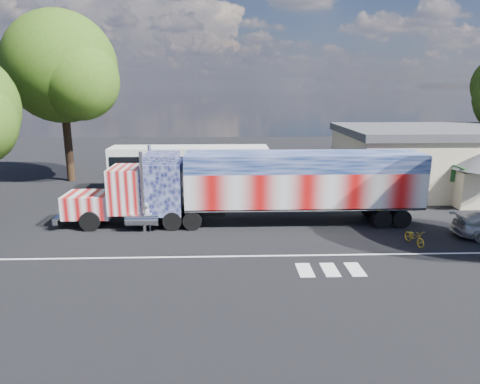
{
  "coord_description": "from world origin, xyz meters",
  "views": [
    {
      "loc": [
        -0.92,
        -23.39,
        8.44
      ],
      "look_at": [
        0.0,
        3.0,
        1.9
      ],
      "focal_mm": 32.0,
      "sensor_mm": 36.0,
      "label": 1
    }
  ],
  "objects_px": {
    "coach_bus": "(190,168)",
    "semi_truck": "(259,185)",
    "woman": "(147,217)",
    "tree_nw_a": "(63,68)",
    "bicycle": "(415,237)"
  },
  "relations": [
    {
      "from": "semi_truck",
      "to": "woman",
      "type": "height_order",
      "value": "semi_truck"
    },
    {
      "from": "semi_truck",
      "to": "coach_bus",
      "type": "xyz_separation_m",
      "value": [
        -4.98,
        8.61,
        -0.55
      ]
    },
    {
      "from": "coach_bus",
      "to": "tree_nw_a",
      "type": "relative_size",
      "value": 0.86
    },
    {
      "from": "bicycle",
      "to": "tree_nw_a",
      "type": "xyz_separation_m",
      "value": [
        -24.33,
        17.16,
        9.56
      ]
    },
    {
      "from": "tree_nw_a",
      "to": "semi_truck",
      "type": "bearing_deg",
      "value": -39.03
    },
    {
      "from": "woman",
      "to": "bicycle",
      "type": "bearing_deg",
      "value": -27.03
    },
    {
      "from": "coach_bus",
      "to": "woman",
      "type": "relative_size",
      "value": 7.31
    },
    {
      "from": "coach_bus",
      "to": "semi_truck",
      "type": "bearing_deg",
      "value": -59.94
    },
    {
      "from": "coach_bus",
      "to": "bicycle",
      "type": "distance_m",
      "value": 18.43
    },
    {
      "from": "woman",
      "to": "tree_nw_a",
      "type": "bearing_deg",
      "value": 106.28
    },
    {
      "from": "woman",
      "to": "bicycle",
      "type": "distance_m",
      "value": 15.26
    },
    {
      "from": "semi_truck",
      "to": "tree_nw_a",
      "type": "distance_m",
      "value": 22.02
    },
    {
      "from": "semi_truck",
      "to": "tree_nw_a",
      "type": "xyz_separation_m",
      "value": [
        -16.07,
        13.03,
        7.52
      ]
    },
    {
      "from": "woman",
      "to": "semi_truck",
      "type": "bearing_deg",
      "value": -5.1
    },
    {
      "from": "coach_bus",
      "to": "tree_nw_a",
      "type": "xyz_separation_m",
      "value": [
        -11.09,
        4.43,
        8.07
      ]
    }
  ]
}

